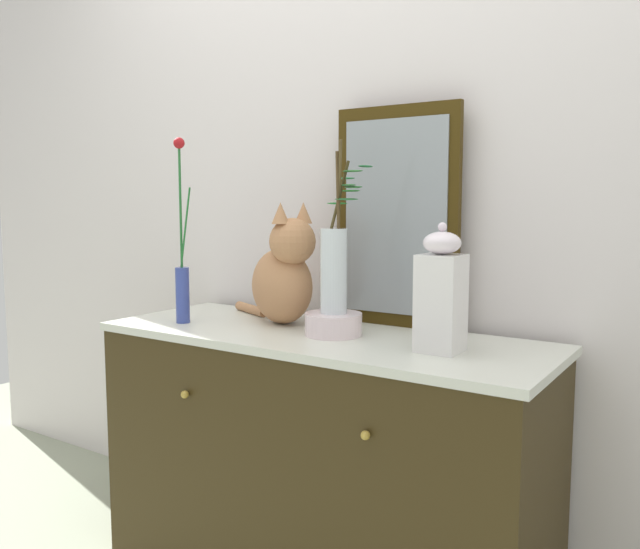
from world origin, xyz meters
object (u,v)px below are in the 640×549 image
Objects in this scene: vase_slim_green at (182,274)px; sideboard at (320,460)px; cat_sitting at (284,275)px; vase_glass_clear at (335,263)px; jar_lidded_porcelain at (441,294)px; mirror_leaning at (396,217)px; bowl_porcelain at (333,324)px.

sideboard is at bearing 12.60° from vase_slim_green.
vase_glass_clear is (0.23, -0.06, 0.06)m from cat_sitting.
vase_glass_clear is at bearing 175.56° from jar_lidded_porcelain.
mirror_leaning reaches higher than sideboard.
vase_glass_clear reaches higher than bowl_porcelain.
vase_slim_green is at bearing -168.62° from bowl_porcelain.
mirror_leaning is 4.05× the size of bowl_porcelain.
vase_slim_green is at bearing -174.69° from jar_lidded_porcelain.
vase_slim_green reaches higher than jar_lidded_porcelain.
bowl_porcelain is at bearing -123.09° from vase_glass_clear.
vase_glass_clear reaches higher than cat_sitting.
cat_sitting is 0.59m from jar_lidded_porcelain.
sideboard is 8.18× the size of bowl_porcelain.
vase_glass_clear is (-0.08, -0.23, -0.13)m from mirror_leaning.
vase_glass_clear is 0.36m from jar_lidded_porcelain.
cat_sitting is 0.27m from bowl_porcelain.
vase_slim_green reaches higher than cat_sitting.
vase_glass_clear is at bearing -109.64° from mirror_leaning.
cat_sitting is at bearing -151.12° from mirror_leaning.
mirror_leaning reaches higher than cat_sitting.
cat_sitting is 0.25m from vase_glass_clear.
bowl_porcelain is 0.34× the size of vase_glass_clear.
vase_glass_clear is at bearing -14.34° from cat_sitting.
mirror_leaning reaches higher than vase_glass_clear.
cat_sitting is 1.31× the size of jar_lidded_porcelain.
jar_lidded_porcelain is at bearing 5.31° from vase_slim_green.
vase_slim_green is 1.19× the size of vase_glass_clear.
cat_sitting is at bearing 171.55° from jar_lidded_porcelain.
vase_glass_clear reaches higher than jar_lidded_porcelain.
jar_lidded_porcelain is (0.58, -0.09, -0.01)m from cat_sitting.
jar_lidded_porcelain is at bearing -8.45° from cat_sitting.
sideboard is 0.74m from vase_slim_green.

